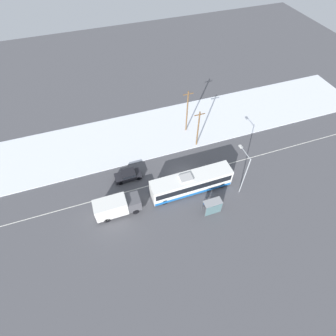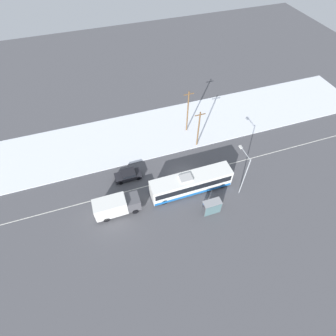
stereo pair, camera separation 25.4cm
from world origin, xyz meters
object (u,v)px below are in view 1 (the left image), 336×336
at_px(box_truck, 116,206).
at_px(pedestrian_at_stop, 205,203).
at_px(city_bus, 191,183).
at_px(utility_pole_snowlot, 187,111).
at_px(streetlamp, 244,169).
at_px(sedan_car, 128,175).
at_px(bus_shelter, 213,206).
at_px(utility_pole_roadside, 198,129).

xyz_separation_m(box_truck, pedestrian_at_stop, (12.08, -3.19, -0.57)).
height_order(city_bus, utility_pole_snowlot, utility_pole_snowlot).
height_order(pedestrian_at_stop, streetlamp, streetlamp).
bearing_deg(streetlamp, sedan_car, 154.23).
relative_size(box_truck, bus_shelter, 2.51).
bearing_deg(box_truck, sedan_car, 62.28).
relative_size(streetlamp, utility_pole_snowlot, 0.89).
bearing_deg(pedestrian_at_stop, streetlamp, 12.14).
bearing_deg(city_bus, utility_pole_roadside, 61.87).
xyz_separation_m(city_bus, utility_pole_roadside, (4.58, 8.56, 2.10)).
distance_m(pedestrian_at_stop, bus_shelter, 1.49).
height_order(pedestrian_at_stop, bus_shelter, bus_shelter).
xyz_separation_m(sedan_car, utility_pole_roadside, (12.98, 3.41, 2.96)).
xyz_separation_m(sedan_car, utility_pole_snowlot, (12.63, 7.51, 3.55)).
bearing_deg(box_truck, streetlamp, -6.01).
bearing_deg(utility_pole_roadside, city_bus, -118.13).
distance_m(pedestrian_at_stop, utility_pole_snowlot, 16.83).
bearing_deg(city_bus, utility_pole_snowlot, 71.55).
xyz_separation_m(city_bus, pedestrian_at_stop, (0.81, -3.48, -0.62)).
relative_size(utility_pole_roadside, utility_pole_snowlot, 0.86).
relative_size(box_truck, utility_pole_roadside, 0.89).
bearing_deg(city_bus, box_truck, -178.54).
relative_size(city_bus, bus_shelter, 4.82).
bearing_deg(bus_shelter, utility_pole_snowlot, 80.55).
bearing_deg(utility_pole_roadside, utility_pole_snowlot, 94.89).
bearing_deg(utility_pole_roadside, bus_shelter, -103.72).
relative_size(box_truck, streetlamp, 0.85).
bearing_deg(sedan_car, utility_pole_snowlot, -149.27).
height_order(pedestrian_at_stop, utility_pole_roadside, utility_pole_roadside).
xyz_separation_m(box_truck, utility_pole_roadside, (15.84, 8.85, 2.16)).
relative_size(city_bus, box_truck, 1.92).
distance_m(sedan_car, bus_shelter, 13.90).
bearing_deg(pedestrian_at_stop, box_truck, 165.20).
relative_size(pedestrian_at_stop, utility_pole_roadside, 0.24).
bearing_deg(pedestrian_at_stop, bus_shelter, -67.13).
xyz_separation_m(sedan_car, streetlamp, (15.21, -7.34, 3.94)).
bearing_deg(bus_shelter, streetlamp, 24.83).
bearing_deg(streetlamp, utility_pole_snowlot, 99.84).
height_order(bus_shelter, streetlamp, streetlamp).
distance_m(bus_shelter, utility_pole_snowlot, 17.83).
bearing_deg(box_truck, utility_pole_snowlot, 39.90).
xyz_separation_m(city_bus, streetlamp, (6.80, -2.19, 3.08)).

